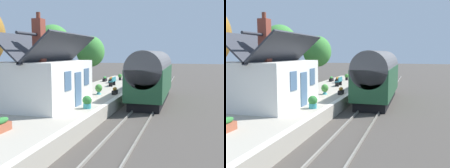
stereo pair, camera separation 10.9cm
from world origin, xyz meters
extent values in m
plane|color=#423D38|center=(0.00, 0.00, 0.00)|extent=(160.00, 160.00, 0.00)
cube|color=#A39B8C|center=(0.00, 3.65, 0.44)|extent=(32.00, 5.29, 0.87)
cube|color=beige|center=(0.00, 1.18, 0.88)|extent=(32.00, 0.36, 0.02)
cube|color=gray|center=(0.00, -1.62, 0.07)|extent=(52.00, 0.08, 0.14)
cube|color=gray|center=(0.00, -0.18, 0.07)|extent=(52.00, 0.08, 0.14)
cube|color=black|center=(2.19, -0.90, 0.35)|extent=(8.88, 2.29, 0.70)
cube|color=#1E4C2D|center=(2.19, -0.90, 1.85)|extent=(9.66, 2.70, 2.30)
cylinder|color=#515154|center=(2.19, -0.90, 3.00)|extent=(9.66, 2.65, 2.65)
cube|color=black|center=(2.19, 0.47, 2.14)|extent=(8.21, 0.03, 0.80)
cylinder|color=black|center=(5.09, -0.90, 0.35)|extent=(0.70, 2.16, 0.70)
cylinder|color=black|center=(-0.70, -0.90, 0.35)|extent=(0.70, 2.16, 0.70)
cube|color=black|center=(7.04, -0.90, 2.25)|extent=(0.04, 2.16, 0.90)
cylinder|color=#F2EDCC|center=(7.06, -0.90, 1.27)|extent=(0.06, 0.24, 0.24)
cube|color=red|center=(7.10, -0.90, 0.82)|extent=(0.16, 2.56, 0.24)
cube|color=white|center=(-5.37, 4.44, 2.26)|extent=(5.73, 3.47, 2.77)
cube|color=#2D3038|center=(-5.37, 3.57, 4.41)|extent=(6.23, 1.99, 1.77)
cube|color=#2D3038|center=(-5.37, 5.31, 4.41)|extent=(6.23, 1.99, 1.77)
cylinder|color=#2D3038|center=(-5.37, 4.44, 5.17)|extent=(6.23, 0.16, 0.16)
cube|color=brown|center=(-6.45, 4.44, 4.86)|extent=(0.56, 0.56, 2.44)
cylinder|color=brown|center=(-6.45, 4.44, 6.26)|extent=(0.24, 0.24, 0.36)
cube|color=slate|center=(-5.03, 2.68, 1.92)|extent=(0.90, 0.06, 2.10)
cube|color=slate|center=(-6.43, 2.68, 2.57)|extent=(0.80, 0.05, 1.10)
cube|color=slate|center=(-3.63, 2.68, 2.57)|extent=(0.80, 0.05, 1.10)
cube|color=#26727F|center=(4.79, 3.35, 1.32)|extent=(1.41, 0.43, 0.06)
cube|color=#26727F|center=(4.79, 3.17, 1.55)|extent=(1.40, 0.13, 0.40)
cube|color=black|center=(4.23, 3.34, 1.09)|extent=(0.07, 0.36, 0.44)
cube|color=black|center=(5.35, 3.36, 1.09)|extent=(0.07, 0.36, 0.44)
cube|color=#26727F|center=(11.13, 3.40, 1.32)|extent=(1.42, 0.46, 0.06)
cube|color=#26727F|center=(11.14, 3.22, 1.55)|extent=(1.40, 0.16, 0.40)
cube|color=black|center=(10.57, 3.37, 1.09)|extent=(0.07, 0.36, 0.44)
cube|color=black|center=(11.69, 3.42, 1.09)|extent=(0.07, 0.36, 0.44)
cylinder|color=black|center=(10.09, 3.92, 1.05)|extent=(0.32, 0.32, 0.36)
ellipsoid|color=#3D8438|center=(10.09, 3.92, 1.41)|extent=(0.49, 0.49, 0.46)
cone|color=#C74F73|center=(10.09, 3.92, 1.58)|extent=(0.08, 0.08, 0.19)
cube|color=black|center=(7.30, 4.21, 1.07)|extent=(1.06, 0.32, 0.39)
ellipsoid|color=olive|center=(7.30, 4.21, 1.38)|extent=(0.96, 0.29, 0.29)
cube|color=black|center=(8.41, 5.29, 1.03)|extent=(0.85, 0.32, 0.32)
ellipsoid|color=#2D7233|center=(8.41, 5.29, 1.31)|extent=(0.77, 0.29, 0.29)
cube|color=#9E5138|center=(-10.92, 3.58, 1.05)|extent=(0.96, 0.32, 0.36)
ellipsoid|color=#2D7233|center=(-10.92, 3.58, 1.35)|extent=(0.87, 0.29, 0.29)
cube|color=black|center=(-0.22, 1.67, 1.04)|extent=(0.72, 0.32, 0.33)
ellipsoid|color=olive|center=(-0.22, 1.67, 1.32)|extent=(0.64, 0.29, 0.29)
cylinder|color=teal|center=(-5.62, 1.86, 1.02)|extent=(0.47, 0.47, 0.30)
ellipsoid|color=#2D7233|center=(-5.62, 1.86, 1.36)|extent=(0.55, 0.55, 0.54)
cone|color=teal|center=(-0.52, 2.91, 1.02)|extent=(0.43, 0.43, 0.30)
cylinder|color=teal|center=(-0.52, 2.91, 0.90)|extent=(0.24, 0.24, 0.06)
ellipsoid|color=#3D8438|center=(-0.52, 2.91, 1.37)|extent=(0.57, 0.57, 0.63)
cone|color=#C14435|center=(-0.52, 2.91, 1.57)|extent=(0.11, 0.11, 0.23)
cylinder|color=black|center=(8.21, 1.99, 2.30)|extent=(0.10, 0.10, 2.85)
cylinder|color=black|center=(8.21, 1.99, 3.57)|extent=(0.05, 0.50, 0.05)
cube|color=beige|center=(8.21, 1.99, 3.86)|extent=(0.24, 0.24, 0.32)
cone|color=black|center=(8.21, 1.99, 4.08)|extent=(0.32, 0.32, 0.14)
cylinder|color=#4C3828|center=(12.76, 14.20, 1.82)|extent=(0.25, 0.25, 3.63)
ellipsoid|color=#3D8438|center=(12.76, 14.20, 5.43)|extent=(5.20, 4.68, 5.12)
cylinder|color=#4C3828|center=(14.24, 9.26, 1.41)|extent=(0.26, 0.26, 2.82)
ellipsoid|color=#3D8438|center=(14.24, 9.26, 4.32)|extent=(3.95, 3.95, 4.28)
camera|label=1|loc=(-19.67, -3.80, 4.18)|focal=41.45mm
camera|label=2|loc=(-19.64, -3.90, 4.18)|focal=41.45mm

